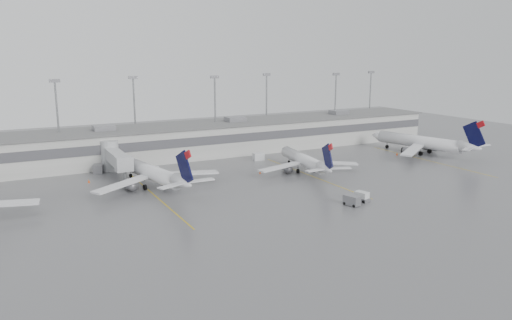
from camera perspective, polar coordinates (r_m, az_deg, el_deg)
name	(u,v)px	position (r m, az deg, el deg)	size (l,w,h in m)	color
ground	(305,220)	(81.74, 5.60, -6.82)	(260.00, 260.00, 0.00)	#58585A
terminal	(183,140)	(131.59, -8.30, 2.25)	(152.00, 17.00, 9.45)	#A9A9A4
light_masts	(175,108)	(135.92, -9.22, 5.88)	(142.40, 8.00, 20.60)	gray
jet_bridge_right	(114,157)	(114.66, -15.92, 0.29)	(4.00, 17.20, 7.00)	#9EA1A3
stand_markings	(240,186)	(101.75, -1.82, -2.95)	(105.25, 40.00, 0.01)	gold
jet_mid_left	(153,173)	(101.58, -11.71, -1.44)	(26.74, 30.26, 9.88)	silver
jet_mid_right	(305,160)	(113.20, 5.62, -0.03)	(23.92, 27.01, 8.78)	silver
jet_far_right	(424,142)	(139.88, 18.63, 1.96)	(28.43, 32.26, 10.61)	silver
baggage_tug	(362,198)	(93.05, 11.98, -4.22)	(2.43, 3.14, 1.79)	silver
baggage_cart	(352,200)	(90.14, 10.89, -4.54)	(2.33, 3.17, 1.83)	slate
gse_uld_b	(153,171)	(112.95, -11.64, -1.22)	(2.45, 1.63, 1.73)	silver
gse_uld_c	(259,157)	(125.38, 0.29, 0.38)	(2.66, 1.77, 1.88)	silver
gse_loader	(98,169)	(117.58, -17.58, -0.95)	(2.01, 3.22, 2.01)	slate
cone_b	(89,181)	(109.76, -18.56, -2.29)	(0.43, 0.43, 0.68)	#F84905
cone_c	(260,172)	(111.91, 0.47, -1.36)	(0.45, 0.45, 0.71)	#F84905
cone_d	(397,154)	(136.94, 15.82, 0.69)	(0.48, 0.48, 0.77)	#F84905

